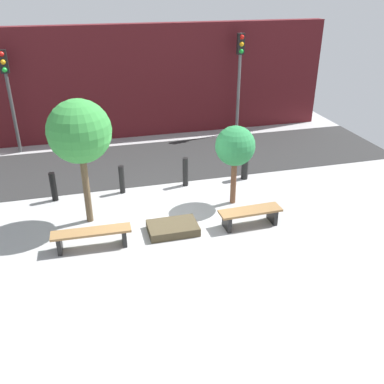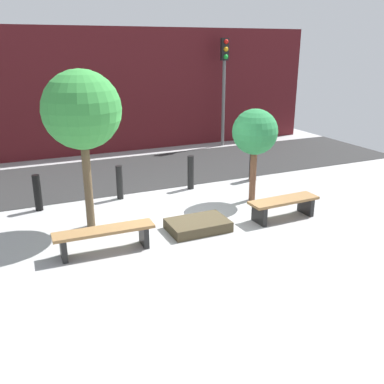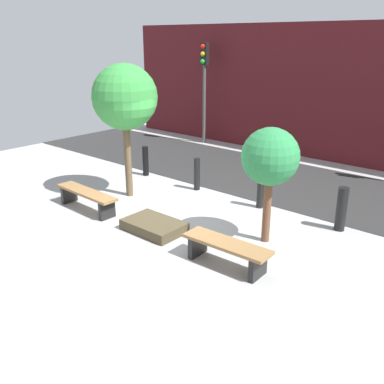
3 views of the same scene
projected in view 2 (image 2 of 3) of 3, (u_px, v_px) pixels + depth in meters
name	position (u px, v px, depth m)	size (l,w,h in m)	color
ground_plane	(188.00, 221.00, 9.49)	(18.00, 18.00, 0.00)	#9E9E9E
road_strip	(133.00, 172.00, 13.14)	(18.00, 3.81, 0.01)	#292929
building_facade	(105.00, 91.00, 15.06)	(16.20, 0.50, 4.31)	#511419
bench_left	(105.00, 235.00, 7.99)	(1.89, 0.46, 0.47)	black
bench_right	(284.00, 205.00, 9.56)	(1.66, 0.52, 0.46)	black
planter_bed	(198.00, 225.00, 9.02)	(1.26, 0.83, 0.22)	#463C28
tree_behind_left_bench	(82.00, 111.00, 8.43)	(1.58, 1.58, 3.29)	brown
tree_behind_right_bench	(255.00, 133.00, 10.25)	(1.10, 1.10, 2.29)	brown
bollard_far_left	(38.00, 193.00, 10.00)	(0.18, 0.18, 0.87)	black
bollard_left	(120.00, 182.00, 10.76)	(0.16, 0.16, 0.87)	black
bollard_center	(191.00, 172.00, 11.51)	(0.17, 0.17, 0.91)	black
bollard_right	(253.00, 164.00, 12.27)	(0.22, 0.22, 0.95)	black
traffic_light_mid_west	(224.00, 73.00, 15.81)	(0.28, 0.27, 3.95)	slate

